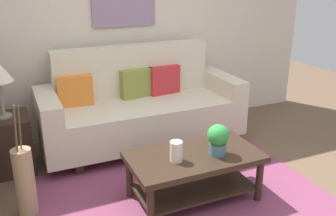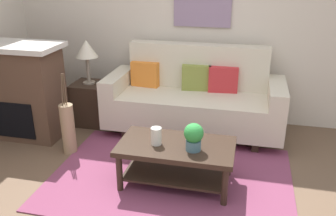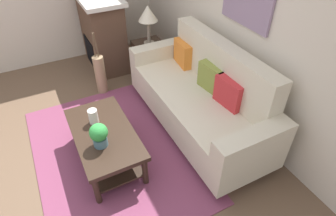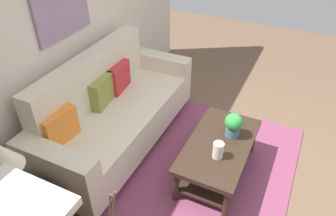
{
  "view_description": "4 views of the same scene",
  "coord_description": "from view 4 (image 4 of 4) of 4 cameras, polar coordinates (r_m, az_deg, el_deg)",
  "views": [
    {
      "loc": [
        -1.25,
        -2.03,
        1.87
      ],
      "look_at": [
        0.16,
        1.16,
        0.58
      ],
      "focal_mm": 40.2,
      "sensor_mm": 36.0,
      "label": 1
    },
    {
      "loc": [
        0.68,
        -2.54,
        2.02
      ],
      "look_at": [
        -0.16,
        1.05,
        0.53
      ],
      "focal_mm": 38.39,
      "sensor_mm": 36.0,
      "label": 2
    },
    {
      "loc": [
        2.27,
        0.05,
        2.47
      ],
      "look_at": [
        0.18,
        1.13,
        0.56
      ],
      "focal_mm": 30.05,
      "sensor_mm": 36.0,
      "label": 3
    },
    {
      "loc": [
        -2.27,
        -0.14,
        2.58
      ],
      "look_at": [
        0.29,
        1.1,
        0.51
      ],
      "focal_mm": 34.23,
      "sensor_mm": 36.0,
      "label": 4
    }
  ],
  "objects": [
    {
      "name": "ground_plane",
      "position": [
        3.44,
        14.96,
        -14.2
      ],
      "size": [
        9.04,
        9.04,
        0.0
      ],
      "primitive_type": "plane",
      "color": "brown"
    },
    {
      "name": "wall_back",
      "position": [
        3.47,
        -19.11,
        13.38
      ],
      "size": [
        5.04,
        0.1,
        2.7
      ],
      "primitive_type": "cube",
      "color": "beige",
      "rests_on": "ground_plane"
    },
    {
      "name": "area_rug",
      "position": [
        3.49,
        6.89,
        -11.76
      ],
      "size": [
        2.39,
        1.68,
        0.01
      ],
      "primitive_type": "cube",
      "color": "#843D5B",
      "rests_on": "ground_plane"
    },
    {
      "name": "couch",
      "position": [
        3.63,
        -9.58,
        -0.85
      ],
      "size": [
        2.17,
        0.84,
        1.08
      ],
      "color": "beige",
      "rests_on": "ground_plane"
    },
    {
      "name": "throw_pillow_orange",
      "position": [
        3.15,
        -18.67,
        -3.22
      ],
      "size": [
        0.37,
        0.16,
        0.32
      ],
      "primitive_type": "cube",
      "rotation": [
        0.0,
        0.0,
        -0.11
      ],
      "color": "orange",
      "rests_on": "couch"
    },
    {
      "name": "throw_pillow_olive",
      "position": [
        3.55,
        -11.67,
        2.9
      ],
      "size": [
        0.37,
        0.16,
        0.32
      ],
      "primitive_type": "cube",
      "rotation": [
        0.0,
        0.0,
        0.12
      ],
      "color": "olive",
      "rests_on": "couch"
    },
    {
      "name": "throw_pillow_crimson",
      "position": [
        3.78,
        -8.74,
        5.44
      ],
      "size": [
        0.37,
        0.16,
        0.32
      ],
      "primitive_type": "cube",
      "rotation": [
        0.0,
        0.0,
        0.11
      ],
      "color": "red",
      "rests_on": "couch"
    },
    {
      "name": "coffee_table",
      "position": [
        3.31,
        8.96,
        -7.71
      ],
      "size": [
        1.1,
        0.6,
        0.43
      ],
      "color": "#332319",
      "rests_on": "ground_plane"
    },
    {
      "name": "tabletop_vase",
      "position": [
        3.03,
        8.91,
        -7.43
      ],
      "size": [
        0.1,
        0.1,
        0.17
      ],
      "primitive_type": "cylinder",
      "color": "white",
      "rests_on": "coffee_table"
    },
    {
      "name": "potted_plant_tabletop",
      "position": [
        3.26,
        11.57,
        -2.87
      ],
      "size": [
        0.18,
        0.18,
        0.26
      ],
      "color": "slate",
      "rests_on": "coffee_table"
    },
    {
      "name": "table_lamp",
      "position": [
        2.53,
        -27.54,
        -7.91
      ],
      "size": [
        0.28,
        0.28,
        0.57
      ],
      "color": "gray",
      "rests_on": "side_table"
    },
    {
      "name": "floor_vase_branch_a",
      "position": [
        2.29,
        -9.5,
        -17.44
      ],
      "size": [
        0.03,
        0.04,
        0.36
      ],
      "primitive_type": "cylinder",
      "rotation": [
        0.08,
        0.06,
        0.0
      ],
      "color": "brown",
      "rests_on": "floor_vase"
    },
    {
      "name": "floor_vase_branch_b",
      "position": [
        2.28,
        -10.31,
        -17.8
      ],
      "size": [
        0.04,
        0.04,
        0.36
      ],
      "primitive_type": "cylinder",
      "rotation": [
        0.07,
        0.07,
        0.0
      ],
      "color": "brown",
      "rests_on": "floor_vase"
    },
    {
      "name": "floor_vase_branch_c",
      "position": [
        2.27,
        -9.55,
        -18.14
      ],
      "size": [
        0.03,
        0.02,
        0.36
      ],
      "primitive_type": "cylinder",
      "rotation": [
        -0.03,
        0.05,
        0.0
      ],
      "color": "brown",
      "rests_on": "floor_vase"
    },
    {
      "name": "framed_painting",
      "position": [
        3.39,
        -18.42,
        16.73
      ],
      "size": [
        0.73,
        0.03,
        0.59
      ],
      "primitive_type": "cube",
      "color": "gray"
    }
  ]
}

